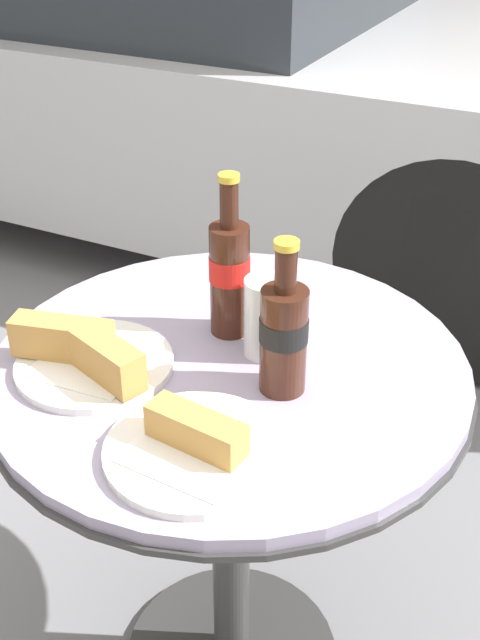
{
  "coord_description": "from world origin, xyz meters",
  "views": [
    {
      "loc": [
        0.45,
        -0.87,
        1.37
      ],
      "look_at": [
        0.0,
        0.04,
        0.74
      ],
      "focal_mm": 45.0,
      "sensor_mm": 36.0,
      "label": 1
    }
  ],
  "objects_px": {
    "cola_bottle_right": "(284,334)",
    "lunch_plate_near": "(196,445)",
    "cola_bottle_left": "(230,273)",
    "bistro_table": "(230,443)",
    "drinking_glass": "(267,320)",
    "parked_car": "(160,50)",
    "lunch_plate_far": "(89,356)"
  },
  "relations": [
    {
      "from": "cola_bottle_left",
      "to": "drinking_glass",
      "type": "relative_size",
      "value": 2.11
    },
    {
      "from": "bistro_table",
      "to": "parked_car",
      "type": "relative_size",
      "value": 0.17
    },
    {
      "from": "cola_bottle_right",
      "to": "drinking_glass",
      "type": "height_order",
      "value": "cola_bottle_right"
    },
    {
      "from": "cola_bottle_left",
      "to": "bistro_table",
      "type": "bearing_deg",
      "value": -63.59
    },
    {
      "from": "cola_bottle_right",
      "to": "lunch_plate_far",
      "type": "relative_size",
      "value": 0.96
    },
    {
      "from": "cola_bottle_left",
      "to": "parked_car",
      "type": "xyz_separation_m",
      "value": [
        -1.26,
        1.86,
        -0.18
      ]
    },
    {
      "from": "cola_bottle_left",
      "to": "cola_bottle_right",
      "type": "relative_size",
      "value": 1.13
    },
    {
      "from": "drinking_glass",
      "to": "parked_car",
      "type": "height_order",
      "value": "parked_car"
    },
    {
      "from": "bistro_table",
      "to": "drinking_glass",
      "type": "distance_m",
      "value": 0.22
    },
    {
      "from": "lunch_plate_far",
      "to": "parked_car",
      "type": "bearing_deg",
      "value": 118.93
    },
    {
      "from": "cola_bottle_right",
      "to": "lunch_plate_far",
      "type": "distance_m",
      "value": 0.29
    },
    {
      "from": "cola_bottle_right",
      "to": "lunch_plate_near",
      "type": "relative_size",
      "value": 0.98
    },
    {
      "from": "cola_bottle_left",
      "to": "lunch_plate_near",
      "type": "distance_m",
      "value": 0.31
    },
    {
      "from": "cola_bottle_right",
      "to": "cola_bottle_left",
      "type": "bearing_deg",
      "value": 142.78
    },
    {
      "from": "drinking_glass",
      "to": "lunch_plate_far",
      "type": "height_order",
      "value": "drinking_glass"
    },
    {
      "from": "lunch_plate_near",
      "to": "parked_car",
      "type": "relative_size",
      "value": 0.05
    },
    {
      "from": "lunch_plate_far",
      "to": "cola_bottle_right",
      "type": "bearing_deg",
      "value": 17.74
    },
    {
      "from": "bistro_table",
      "to": "lunch_plate_near",
      "type": "xyz_separation_m",
      "value": [
        0.06,
        -0.21,
        0.17
      ]
    },
    {
      "from": "cola_bottle_left",
      "to": "lunch_plate_far",
      "type": "bearing_deg",
      "value": -125.25
    },
    {
      "from": "cola_bottle_right",
      "to": "lunch_plate_near",
      "type": "distance_m",
      "value": 0.2
    },
    {
      "from": "cola_bottle_left",
      "to": "lunch_plate_far",
      "type": "distance_m",
      "value": 0.24
    },
    {
      "from": "bistro_table",
      "to": "cola_bottle_right",
      "type": "height_order",
      "value": "cola_bottle_right"
    },
    {
      "from": "cola_bottle_left",
      "to": "cola_bottle_right",
      "type": "bearing_deg",
      "value": -37.22
    },
    {
      "from": "drinking_glass",
      "to": "lunch_plate_far",
      "type": "relative_size",
      "value": 0.51
    },
    {
      "from": "bistro_table",
      "to": "lunch_plate_near",
      "type": "height_order",
      "value": "lunch_plate_near"
    },
    {
      "from": "drinking_glass",
      "to": "parked_car",
      "type": "bearing_deg",
      "value": 125.35
    },
    {
      "from": "drinking_glass",
      "to": "cola_bottle_right",
      "type": "bearing_deg",
      "value": -51.17
    },
    {
      "from": "drinking_glass",
      "to": "lunch_plate_far",
      "type": "xyz_separation_m",
      "value": [
        -0.21,
        -0.16,
        -0.03
      ]
    },
    {
      "from": "lunch_plate_near",
      "to": "lunch_plate_far",
      "type": "relative_size",
      "value": 0.98
    },
    {
      "from": "cola_bottle_left",
      "to": "lunch_plate_near",
      "type": "height_order",
      "value": "cola_bottle_left"
    },
    {
      "from": "cola_bottle_left",
      "to": "lunch_plate_near",
      "type": "bearing_deg",
      "value": -71.25
    },
    {
      "from": "cola_bottle_left",
      "to": "drinking_glass",
      "type": "distance_m",
      "value": 0.09
    }
  ]
}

